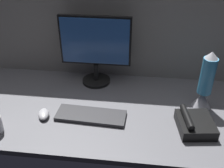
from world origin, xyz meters
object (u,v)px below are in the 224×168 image
(lava_lamp, at_px, (205,85))
(mouse, at_px, (44,114))
(desk_phone, at_px, (194,124))
(keyboard, at_px, (91,116))
(monitor, at_px, (95,47))

(lava_lamp, bearing_deg, mouse, -166.90)
(lava_lamp, bearing_deg, desk_phone, -108.63)
(keyboard, height_order, mouse, mouse)
(monitor, xyz_separation_m, mouse, (-0.22, -0.39, -0.22))
(mouse, height_order, lava_lamp, lava_lamp)
(monitor, distance_m, lava_lamp, 0.67)
(monitor, distance_m, keyboard, 0.44)
(monitor, height_order, mouse, monitor)
(mouse, bearing_deg, lava_lamp, -5.20)
(monitor, relative_size, keyboard, 1.18)
(lava_lamp, relative_size, desk_phone, 1.60)
(keyboard, relative_size, lava_lamp, 1.09)
(keyboard, height_order, desk_phone, desk_phone)
(monitor, bearing_deg, mouse, -118.98)
(monitor, bearing_deg, lava_lamp, -17.28)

